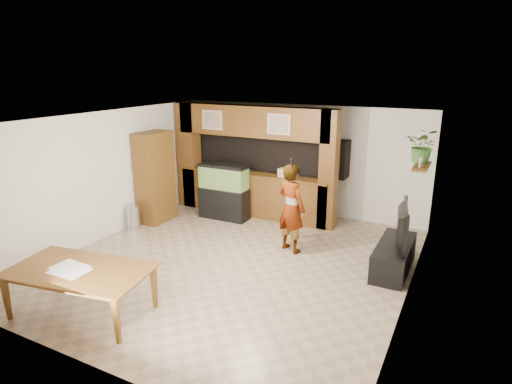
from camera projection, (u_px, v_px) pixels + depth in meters
The scene contains 21 objects.
floor at pixel (234, 262), 7.85m from camera, with size 6.50×6.50×0.00m, color tan.
ceiling at pixel (232, 119), 7.12m from camera, with size 6.50×6.50×0.00m, color white.
wall_back at pixel (301, 160), 10.26m from camera, with size 6.00×6.00×0.00m, color silver.
wall_left at pixel (107, 175), 8.79m from camera, with size 6.50×6.50×0.00m, color silver.
wall_right at pixel (413, 221), 6.17m from camera, with size 6.50×6.50×0.00m, color silver.
partition at pixel (254, 160), 10.14m from camera, with size 4.20×0.99×2.60m.
wall_clock at pixel (139, 139), 9.46m from camera, with size 0.05×0.25×0.25m.
wall_shelf at pixel (422, 166), 7.79m from camera, with size 0.25×0.90×0.04m, color brown.
pantry_cabinet at pixel (155, 177), 9.70m from camera, with size 0.51×0.84×2.06m, color brown.
trash_can at pixel (133, 218), 9.36m from camera, with size 0.29×0.29×0.53m, color #B2B2B7.
aquarium at pixel (224, 192), 9.94m from camera, with size 1.17×0.44×1.29m.
tv_stand at pixel (394, 257), 7.47m from camera, with size 0.55×1.49×0.50m, color black.
television at pixel (397, 224), 7.30m from camera, with size 1.23×0.16×0.71m, color black.
photo_frame at pixel (421, 162), 7.56m from camera, with size 0.03×0.14×0.19m, color tan.
potted_plant at pixel (423, 145), 7.89m from camera, with size 0.58×0.50×0.65m, color #3B6D2B.
person at pixel (291, 208), 8.10m from camera, with size 0.63×0.41×1.73m, color #917B4F.
microphone at pixel (292, 163), 7.68m from camera, with size 0.04×0.04×0.18m, color black.
dining_table at pixel (80, 293), 6.07m from camera, with size 2.00×1.11×0.70m, color brown.
newspaper_a at pixel (69, 271), 5.95m from camera, with size 0.52×0.38×0.01m, color silver.
newspaper_b at pixel (70, 267), 6.05m from camera, with size 0.50×0.36×0.01m, color silver.
counter_box at pixel (285, 173), 9.65m from camera, with size 0.29×0.20×0.20m, color tan.
Camera 1 is at (3.63, -6.20, 3.43)m, focal length 30.00 mm.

